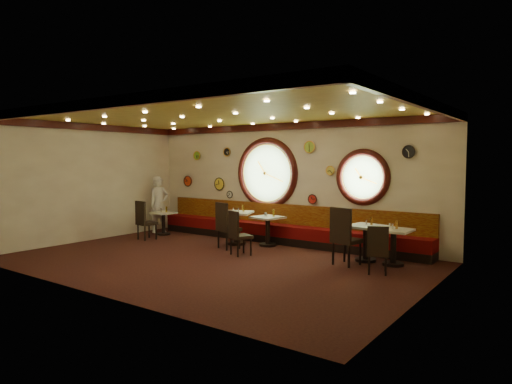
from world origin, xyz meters
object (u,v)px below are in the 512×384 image
object	(u,v)px
table_c	(268,227)
table_d	(366,238)
condiment_e_pepper	(392,226)
chair_a	(144,218)
condiment_a_salt	(161,210)
condiment_b_pepper	(239,210)
condiment_a_pepper	(161,211)
condiment_e_bottle	(397,225)
condiment_d_bottle	(371,221)
condiment_e_salt	(390,226)
table_a	(163,221)
chair_b	(225,222)
condiment_c_salt	(265,214)
table_e	(393,242)
waiter	(159,204)
condiment_b_bottle	(243,208)
condiment_d_pepper	(366,223)
condiment_c_pepper	(267,215)
table_b	(236,224)
condiment_c_bottle	(274,213)
condiment_b_salt	(233,210)
chair_d	(344,232)
condiment_d_salt	(366,222)
chair_e	(378,247)
chair_c	(237,230)

from	to	relation	value
table_c	table_d	bearing A→B (deg)	-4.95
condiment_e_pepper	chair_a	bearing A→B (deg)	-171.42
condiment_a_salt	condiment_b_pepper	size ratio (longest dim) A/B	1.08
condiment_a_pepper	condiment_e_bottle	world-z (taller)	condiment_e_bottle
condiment_d_bottle	table_c	bearing A→B (deg)	177.14
condiment_d_bottle	condiment_e_salt	distance (m)	0.44
table_a	chair_b	xyz separation A→B (m)	(2.87, -0.60, 0.24)
condiment_c_salt	condiment_b_pepper	xyz separation A→B (m)	(-0.64, -0.29, 0.10)
condiment_c_salt	condiment_e_pepper	world-z (taller)	condiment_e_pepper
table_e	condiment_e_pepper	distance (m)	0.34
condiment_e_pepper	table_e	bearing A→B (deg)	-6.93
condiment_a_salt	condiment_d_bottle	xyz separation A→B (m)	(6.44, 0.21, 0.15)
waiter	condiment_a_pepper	bearing A→B (deg)	-112.16
condiment_d_bottle	waiter	distance (m)	6.81
condiment_c_salt	condiment_b_bottle	xyz separation A→B (m)	(-0.56, -0.19, 0.13)
chair_b	condiment_b_bottle	size ratio (longest dim) A/B	4.10
condiment_a_salt	condiment_d_pepper	bearing A→B (deg)	1.17
condiment_c_pepper	table_b	bearing A→B (deg)	-162.20
chair_b	condiment_c_bottle	world-z (taller)	chair_b
condiment_d_pepper	condiment_b_bottle	distance (m)	3.40
condiment_b_salt	condiment_c_pepper	xyz separation A→B (m)	(0.89, 0.24, -0.10)
condiment_b_bottle	condiment_d_bottle	distance (m)	3.49
table_a	condiment_c_salt	bearing A→B (deg)	6.05
condiment_c_pepper	condiment_e_bottle	distance (m)	3.43
condiment_b_salt	condiment_d_pepper	world-z (taller)	condiment_b_salt
condiment_a_salt	condiment_c_salt	world-z (taller)	condiment_c_salt
table_c	condiment_e_pepper	size ratio (longest dim) A/B	7.30
condiment_e_bottle	condiment_c_bottle	bearing A→B (deg)	175.39
chair_d	condiment_b_pepper	xyz separation A→B (m)	(-3.27, 0.62, 0.21)
condiment_b_pepper	condiment_a_salt	bearing A→B (deg)	-178.60
table_b	condiment_c_salt	world-z (taller)	condiment_c_salt
condiment_d_pepper	condiment_e_pepper	xyz separation A→B (m)	(0.60, -0.05, -0.01)
table_a	waiter	world-z (taller)	waiter
condiment_d_salt	condiment_a_pepper	xyz separation A→B (m)	(-6.25, -0.25, -0.13)
chair_e	condiment_b_pepper	size ratio (longest dim) A/B	5.74
chair_c	condiment_b_bottle	xyz separation A→B (m)	(-0.75, 1.22, 0.36)
condiment_a_pepper	condiment_c_bottle	distance (m)	3.70
condiment_b_bottle	chair_b	bearing A→B (deg)	-88.21
chair_a	condiment_c_salt	xyz separation A→B (m)	(3.20, 1.28, 0.20)
table_c	chair_d	size ratio (longest dim) A/B	1.07
chair_c	condiment_e_bottle	world-z (taller)	chair_c
chair_d	waiter	xyz separation A→B (m)	(-6.50, 0.81, 0.16)
chair_b	condiment_d_salt	world-z (taller)	chair_b
condiment_b_pepper	condiment_c_bottle	xyz separation A→B (m)	(0.88, 0.33, -0.06)
condiment_e_pepper	table_a	bearing A→B (deg)	-179.33
condiment_c_salt	table_b	bearing A→B (deg)	-156.09
table_b	chair_d	xyz separation A→B (m)	(3.32, -0.60, 0.16)
table_b	condiment_b_bottle	size ratio (longest dim) A/B	5.84
condiment_e_bottle	condiment_a_pepper	bearing A→B (deg)	-178.38
chair_d	chair_c	bearing A→B (deg)	-156.89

